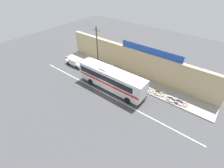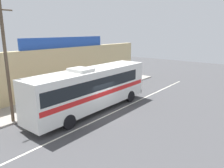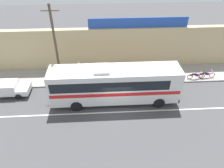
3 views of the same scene
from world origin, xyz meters
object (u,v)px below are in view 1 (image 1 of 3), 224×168
at_px(utility_pole, 97,50).
at_px(motorcycle_green, 172,99).
at_px(intercity_bus, 111,78).
at_px(motorcycle_black, 181,102).
at_px(motorcycle_red, 159,93).
at_px(parked_car, 75,62).
at_px(motorcycle_orange, 147,89).
at_px(pedestrian_far_right, 112,65).

relative_size(utility_pole, motorcycle_green, 4.29).
relative_size(intercity_bus, motorcycle_black, 6.10).
bearing_deg(motorcycle_red, parked_car, -174.98).
distance_m(motorcycle_orange, pedestrian_far_right, 8.86).
bearing_deg(motorcycle_red, motorcycle_green, -4.33).
relative_size(parked_car, motorcycle_black, 2.25).
bearing_deg(utility_pole, motorcycle_red, 1.65).
bearing_deg(parked_car, motorcycle_black, 4.18).
distance_m(utility_pole, motorcycle_green, 15.04).
bearing_deg(motorcycle_orange, motorcycle_red, 3.99).
bearing_deg(pedestrian_far_right, utility_pole, -130.44).
bearing_deg(utility_pole, motorcycle_green, 0.75).
xyz_separation_m(intercity_bus, motorcycle_red, (7.01, 3.19, -1.50)).
xyz_separation_m(parked_car, motorcycle_red, (17.54, 1.54, -0.17)).
xyz_separation_m(parked_car, pedestrian_far_right, (6.93, 3.20, 0.31)).
bearing_deg(motorcycle_black, pedestrian_far_right, 173.21).
distance_m(parked_car, motorcycle_orange, 15.66).
bearing_deg(motorcycle_green, intercity_bus, -161.82).
height_order(motorcycle_orange, motorcycle_red, same).
height_order(parked_car, utility_pole, utility_pole).
bearing_deg(pedestrian_far_right, motorcycle_black, -6.79).
height_order(motorcycle_black, motorcycle_orange, same).
relative_size(intercity_bus, parked_car, 2.72).
relative_size(motorcycle_orange, motorcycle_green, 0.99).
distance_m(utility_pole, pedestrian_far_right, 4.32).
xyz_separation_m(utility_pole, motorcycle_red, (12.33, 0.36, -3.89)).
xyz_separation_m(parked_car, motorcycle_green, (19.74, 1.37, -0.17)).
relative_size(parked_car, motorcycle_orange, 2.27).
distance_m(utility_pole, motorcycle_red, 12.93).
bearing_deg(motorcycle_orange, motorcycle_green, -0.42).
height_order(parked_car, motorcycle_orange, parked_car).
relative_size(intercity_bus, motorcycle_orange, 6.16).
xyz_separation_m(motorcycle_red, motorcycle_green, (2.20, -0.17, 0.00)).
bearing_deg(utility_pole, motorcycle_black, 1.27).
distance_m(parked_car, pedestrian_far_right, 7.64).
distance_m(motorcycle_black, pedestrian_far_right, 14.15).
height_order(motorcycle_red, motorcycle_green, same).
relative_size(parked_car, motorcycle_red, 2.30).
relative_size(utility_pole, motorcycle_black, 4.31).
distance_m(motorcycle_black, motorcycle_green, 1.24).
height_order(motorcycle_black, motorcycle_red, same).
height_order(motorcycle_red, pedestrian_far_right, pedestrian_far_right).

